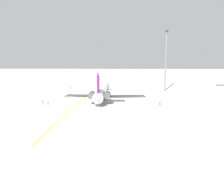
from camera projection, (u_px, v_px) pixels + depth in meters
ground at (73, 95)px, 93.21m from camera, size 312.86×312.86×0.00m
main_jetliner at (102, 90)px, 87.39m from camera, size 38.86×34.57×11.33m
ground_crew_near_nose at (48, 103)px, 74.14m from camera, size 0.41×0.28×1.77m
ground_crew_near_tail at (160, 102)px, 75.57m from camera, size 0.29×0.42×1.82m
ground_crew_portside at (43, 102)px, 76.08m from camera, size 0.44×0.29×1.79m
ground_crew_starboard at (70, 87)px, 109.52m from camera, size 0.42×0.27×1.68m
safety_cone_nose at (60, 109)px, 69.22m from camera, size 0.40×0.40×0.55m
safety_cone_wingtip at (127, 89)px, 107.80m from camera, size 0.40×0.40×0.55m
taxiway_centreline at (84, 97)px, 89.16m from camera, size 95.46×6.99×0.01m
light_mast at (166, 59)px, 101.58m from camera, size 4.00×0.70×28.57m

